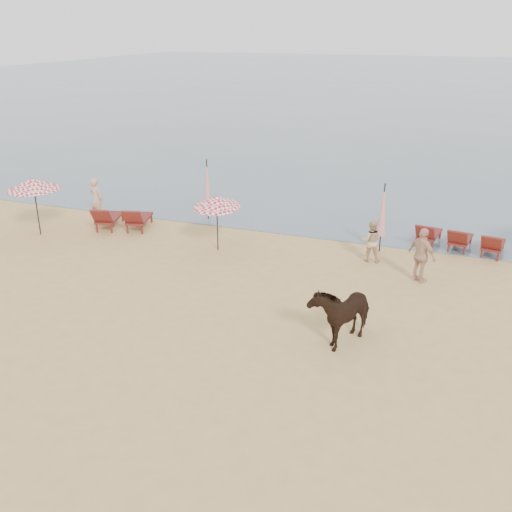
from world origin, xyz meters
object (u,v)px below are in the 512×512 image
Objects in this scene: umbrella_open_left_a at (33,184)px; beachgoer_right_b at (422,255)px; umbrella_closed_right at (383,210)px; lounger_cluster_left at (122,218)px; umbrella_closed_left at (207,183)px; beachgoer_right_a at (371,241)px; beachgoer_left at (96,199)px; lounger_cluster_right at (460,239)px; umbrella_open_left_b at (217,201)px; cow at (341,311)px.

umbrella_open_left_a is 14.45m from beachgoer_right_b.
umbrella_closed_right is 1.41× the size of beachgoer_right_b.
lounger_cluster_left is 0.92× the size of umbrella_closed_left.
umbrella_closed_left reaches higher than beachgoer_right_a.
beachgoer_right_a reaches higher than lounger_cluster_left.
lounger_cluster_left is at bearing 170.09° from beachgoer_left.
umbrella_closed_right is 1.44× the size of beachgoer_left.
lounger_cluster_right is 8.90m from umbrella_open_left_b.
beachgoer_right_a is (5.41, 0.82, -1.09)m from umbrella_open_left_b.
umbrella_closed_right is at bearing -107.51° from beachgoer_right_a.
umbrella_closed_left reaches higher than beachgoer_left.
beachgoer_left reaches higher than beachgoer_right_a.
umbrella_closed_right is 2.81m from beachgoer_right_b.
lounger_cluster_left is at bearing -173.64° from umbrella_closed_right.
lounger_cluster_right is 10.14m from umbrella_closed_left.
lounger_cluster_left is 12.95m from lounger_cluster_right.
umbrella_closed_left is at bearing 45.63° from umbrella_open_left_a.
umbrella_closed_left is at bearing 16.15° from beachgoer_right_b.
beachgoer_right_a is (7.19, -2.29, -0.84)m from umbrella_closed_left.
cow is 4.72m from beachgoer_right_b.
beachgoer_left is (-4.41, -1.56, -0.70)m from umbrella_closed_left.
beachgoer_left is at bearing 76.39° from umbrella_open_left_a.
umbrella_open_left_a is (-15.50, -3.80, 1.59)m from lounger_cluster_right.
lounger_cluster_left is at bearing 173.33° from cow.
beachgoer_right_b is at bearing 91.99° from cow.
cow is 1.30× the size of beachgoer_right_a.
lounger_cluster_left is 4.73m from umbrella_open_left_b.
cow is 13.34m from beachgoer_left.
lounger_cluster_left is 1.32× the size of beachgoer_right_b.
lounger_cluster_left is 1.05× the size of umbrella_open_left_a.
umbrella_closed_left is 7.59m from beachgoer_right_a.
umbrella_open_left_a is 7.27m from umbrella_open_left_b.
beachgoer_right_a is at bearing 14.01° from umbrella_open_left_b.
umbrella_closed_right is at bearing 21.47° from umbrella_open_left_a.
beachgoer_right_b is at bearing -172.91° from beachgoer_left.
umbrella_open_left_a is 0.88× the size of umbrella_closed_left.
umbrella_open_left_a is at bearing 39.29° from beachgoer_right_b.
umbrella_closed_right reaches higher than beachgoer_right_a.
umbrella_closed_right is at bearing -17.03° from beachgoer_right_b.
beachgoer_right_b is (1.59, -2.22, -0.66)m from umbrella_closed_right.
lounger_cluster_left is 0.94× the size of umbrella_closed_right.
umbrella_closed_left is (5.43, 3.97, -0.46)m from umbrella_open_left_a.
beachgoer_right_a is at bearing -99.86° from umbrella_closed_right.
lounger_cluster_right is 1.40× the size of umbrella_open_left_a.
lounger_cluster_right is at bearing 23.22° from umbrella_open_left_a.
cow is (-2.73, -7.72, 0.37)m from lounger_cluster_right.
umbrella_open_left_b is 1.20× the size of beachgoer_left.
cow is 1.07× the size of beachgoer_right_b.
lounger_cluster_right is (12.76, 2.20, -0.04)m from lounger_cluster_left.
lounger_cluster_right is 1.50× the size of umbrella_open_left_b.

